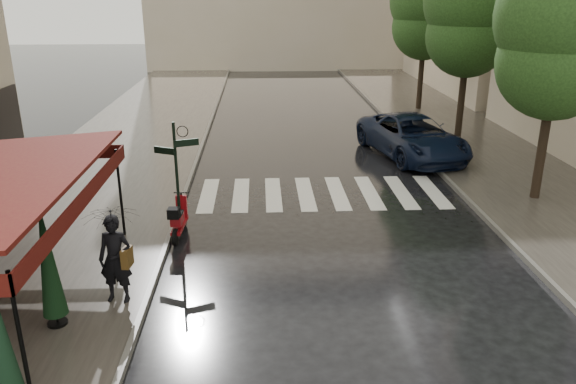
{
  "coord_description": "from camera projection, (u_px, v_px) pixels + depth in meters",
  "views": [
    {
      "loc": [
        1.02,
        -11.14,
        6.28
      ],
      "look_at": [
        1.69,
        2.32,
        1.4
      ],
      "focal_mm": 35.0,
      "sensor_mm": 36.0,
      "label": 1
    }
  ],
  "objects": [
    {
      "name": "tree_far",
      "position": [
        426.0,
        6.0,
        28.99
      ],
      "size": [
        3.8,
        3.8,
        8.16
      ],
      "color": "black",
      "rests_on": "sidewalk_far"
    },
    {
      "name": "parked_car",
      "position": [
        412.0,
        136.0,
        22.14
      ],
      "size": [
        3.9,
        6.23,
        1.61
      ],
      "primitive_type": "imported",
      "rotation": [
        0.0,
        0.0,
        0.23
      ],
      "color": "black",
      "rests_on": "ground"
    },
    {
      "name": "ground",
      "position": [
        218.0,
        287.0,
        12.55
      ],
      "size": [
        120.0,
        120.0,
        0.0
      ],
      "primitive_type": "plane",
      "color": "black",
      "rests_on": "ground"
    },
    {
      "name": "tree_mid",
      "position": [
        471.0,
        7.0,
        22.36
      ],
      "size": [
        3.8,
        3.8,
        8.34
      ],
      "color": "black",
      "rests_on": "sidewalk_far"
    },
    {
      "name": "signpost",
      "position": [
        177.0,
        170.0,
        14.68
      ],
      "size": [
        1.17,
        0.29,
        3.1
      ],
      "color": "black",
      "rests_on": "ground"
    },
    {
      "name": "sidewalk_far",
      "position": [
        474.0,
        142.0,
        24.28
      ],
      "size": [
        5.5,
        60.0,
        0.12
      ],
      "primitive_type": "cube",
      "color": "#38332D",
      "rests_on": "ground"
    },
    {
      "name": "pedestrian_with_umbrella",
      "position": [
        112.0,
        225.0,
        11.24
      ],
      "size": [
        1.26,
        1.28,
        2.58
      ],
      "rotation": [
        0.0,
        0.0,
        -0.13
      ],
      "color": "black",
      "rests_on": "sidewalk_near"
    },
    {
      "name": "crosswalk",
      "position": [
        321.0,
        193.0,
        18.32
      ],
      "size": [
        7.85,
        3.2,
        0.01
      ],
      "color": "silver",
      "rests_on": "ground"
    },
    {
      "name": "parasol_front",
      "position": [
        47.0,
        259.0,
        10.48
      ],
      "size": [
        0.47,
        0.47,
        2.63
      ],
      "color": "black",
      "rests_on": "sidewalk_near"
    },
    {
      "name": "curb_far",
      "position": [
        410.0,
        142.0,
        24.14
      ],
      "size": [
        0.12,
        60.0,
        0.16
      ],
      "primitive_type": "cube",
      "color": "#595651",
      "rests_on": "ground"
    },
    {
      "name": "sidewalk_near",
      "position": [
        130.0,
        146.0,
        23.58
      ],
      "size": [
        6.0,
        60.0,
        0.12
      ],
      "primitive_type": "cube",
      "color": "#38332D",
      "rests_on": "ground"
    },
    {
      "name": "parasol_back",
      "position": [
        3.0,
        343.0,
        8.38
      ],
      "size": [
        0.41,
        0.41,
        2.18
      ],
      "color": "black",
      "rests_on": "sidewalk_near"
    },
    {
      "name": "curb_near",
      "position": [
        202.0,
        145.0,
        23.72
      ],
      "size": [
        0.12,
        60.0,
        0.16
      ],
      "primitive_type": "cube",
      "color": "#595651",
      "rests_on": "ground"
    },
    {
      "name": "scooter",
      "position": [
        179.0,
        220.0,
        14.95
      ],
      "size": [
        0.44,
        1.61,
        1.06
      ],
      "rotation": [
        0.0,
        0.0,
        -0.06
      ],
      "color": "black",
      "rests_on": "ground"
    },
    {
      "name": "tree_near",
      "position": [
        562.0,
        25.0,
        15.88
      ],
      "size": [
        3.8,
        3.8,
        7.99
      ],
      "color": "black",
      "rests_on": "sidewalk_far"
    }
  ]
}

